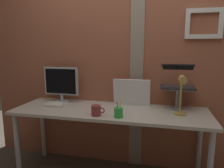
{
  "coord_description": "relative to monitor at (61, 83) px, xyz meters",
  "views": [
    {
      "loc": [
        0.38,
        -2.02,
        1.39
      ],
      "look_at": [
        -0.11,
        0.11,
        1.0
      ],
      "focal_mm": 34.12,
      "sensor_mm": 36.0,
      "label": 1
    }
  ],
  "objects": [
    {
      "name": "whiteboard_panel",
      "position": [
        0.81,
        0.03,
        -0.08
      ],
      "size": [
        0.4,
        0.08,
        0.29
      ],
      "primitive_type": "cube",
      "rotation": [
        0.2,
        0.0,
        0.0
      ],
      "color": "white",
      "rests_on": "desk"
    },
    {
      "name": "desk",
      "position": [
        0.62,
        -0.19,
        -0.3
      ],
      "size": [
        1.98,
        0.62,
        0.75
      ],
      "color": "beige",
      "rests_on": "ground_plane"
    },
    {
      "name": "pen_cup",
      "position": [
        0.75,
        -0.4,
        -0.18
      ],
      "size": [
        0.08,
        0.08,
        0.17
      ],
      "color": "green",
      "rests_on": "desk"
    },
    {
      "name": "monitor",
      "position": [
        0.0,
        0.0,
        0.0
      ],
      "size": [
        0.4,
        0.18,
        0.4
      ],
      "color": "#ADB2B7",
      "rests_on": "desk"
    },
    {
      "name": "coffee_mug",
      "position": [
        0.54,
        -0.4,
        -0.17
      ],
      "size": [
        0.13,
        0.09,
        0.1
      ],
      "color": "maroon",
      "rests_on": "desk"
    },
    {
      "name": "laptop_stand",
      "position": [
        1.29,
        0.0,
        -0.08
      ],
      "size": [
        0.28,
        0.22,
        0.22
      ],
      "color": "gray",
      "rests_on": "desk"
    },
    {
      "name": "laptop",
      "position": [
        1.29,
        0.07,
        0.06
      ],
      "size": [
        0.34,
        0.27,
        0.23
      ],
      "color": "black",
      "rests_on": "laptop_stand"
    },
    {
      "name": "brick_wall_back",
      "position": [
        0.73,
        0.18,
        0.36
      ],
      "size": [
        3.36,
        0.16,
        2.66
      ],
      "color": "#9E563D",
      "rests_on": "ground_plane"
    },
    {
      "name": "paper_clutter_stack",
      "position": [
        0.01,
        -0.19,
        -0.21
      ],
      "size": [
        0.21,
        0.16,
        0.03
      ],
      "primitive_type": "cube",
      "rotation": [
        0.0,
        0.0,
        0.08
      ],
      "color": "silver",
      "rests_on": "desk"
    },
    {
      "name": "desk_lamp",
      "position": [
        1.31,
        -0.24,
        0.01
      ],
      "size": [
        0.12,
        0.2,
        0.38
      ],
      "color": "tan",
      "rests_on": "desk"
    }
  ]
}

